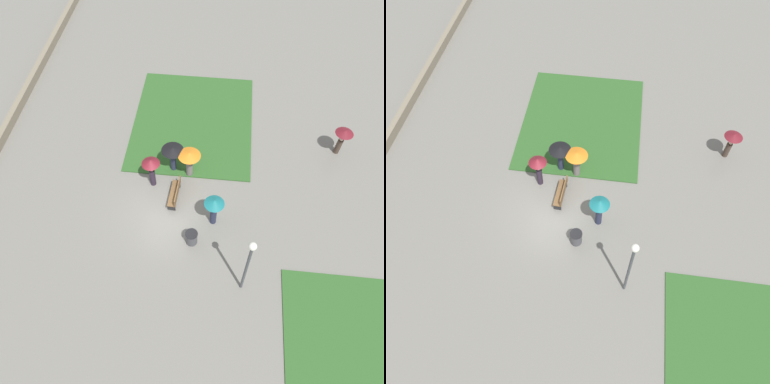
% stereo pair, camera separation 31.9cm
% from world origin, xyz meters
% --- Properties ---
extents(ground_plane, '(90.00, 90.00, 0.00)m').
position_xyz_m(ground_plane, '(0.00, 0.00, 0.00)').
color(ground_plane, slate).
extents(lawn_patch_near, '(8.28, 6.99, 0.06)m').
position_xyz_m(lawn_patch_near, '(-6.38, 0.83, 0.03)').
color(lawn_patch_near, '#2D5B26').
rests_on(lawn_patch_near, ground_plane).
extents(lawn_patch_far, '(6.13, 6.19, 0.06)m').
position_xyz_m(lawn_patch_far, '(5.64, 8.91, 0.03)').
color(lawn_patch_far, '#2D5B26').
rests_on(lawn_patch_far, ground_plane).
extents(park_bench, '(1.66, 0.51, 0.90)m').
position_xyz_m(park_bench, '(-0.83, 0.50, 0.46)').
color(park_bench, brown).
rests_on(park_bench, ground_plane).
extents(lamp_post, '(0.32, 0.32, 4.17)m').
position_xyz_m(lamp_post, '(3.57, 3.99, 2.70)').
color(lamp_post, '#474C51').
rests_on(lamp_post, ground_plane).
extents(trash_bin, '(0.59, 0.59, 0.79)m').
position_xyz_m(trash_bin, '(1.57, 1.58, 0.40)').
color(trash_bin, '#4C4C51').
rests_on(trash_bin, ground_plane).
extents(crowd_person_black, '(1.16, 1.16, 1.74)m').
position_xyz_m(crowd_person_black, '(-2.72, 0.15, 1.34)').
color(crowd_person_black, '#282D47').
rests_on(crowd_person_black, ground_plane).
extents(crowd_person_teal, '(0.96, 0.96, 1.88)m').
position_xyz_m(crowd_person_teal, '(0.35, 2.51, 1.38)').
color(crowd_person_teal, '#282D47').
rests_on(crowd_person_teal, ground_plane).
extents(crowd_person_maroon, '(0.92, 0.92, 1.96)m').
position_xyz_m(crowd_person_maroon, '(-1.63, -0.79, 1.43)').
color(crowd_person_maroon, '#2D2333').
rests_on(crowd_person_maroon, ground_plane).
extents(crowd_person_orange, '(1.17, 1.17, 1.76)m').
position_xyz_m(crowd_person_orange, '(-2.45, 1.05, 1.29)').
color(crowd_person_orange, slate).
rests_on(crowd_person_orange, ground_plane).
extents(lone_walker_mid_plaza, '(0.96, 0.96, 1.70)m').
position_xyz_m(lone_walker_mid_plaza, '(-4.88, 9.07, 1.23)').
color(lone_walker_mid_plaza, '#47382D').
rests_on(lone_walker_mid_plaza, ground_plane).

